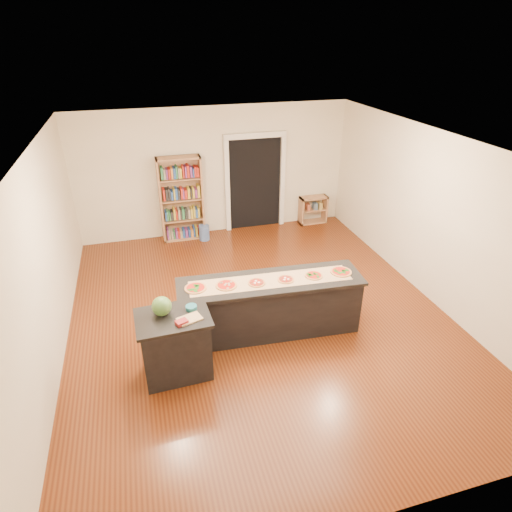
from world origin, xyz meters
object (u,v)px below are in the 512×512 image
object	(u,v)px
kitchen_island	(270,306)
low_shelf	(313,210)
side_counter	(176,345)
watermelon	(162,306)
bookshelf	(181,199)
waste_bin	(204,233)

from	to	relation	value
kitchen_island	low_shelf	size ratio (longest dim) A/B	4.19
side_counter	watermelon	world-z (taller)	watermelon
bookshelf	watermelon	world-z (taller)	bookshelf
side_counter	bookshelf	size ratio (longest dim) A/B	0.51
bookshelf	low_shelf	distance (m)	3.17
waste_bin	bookshelf	bearing A→B (deg)	152.56
side_counter	bookshelf	world-z (taller)	bookshelf
kitchen_island	bookshelf	world-z (taller)	bookshelf
side_counter	bookshelf	distance (m)	4.33
kitchen_island	low_shelf	distance (m)	4.37
kitchen_island	low_shelf	bearing A→B (deg)	62.77
waste_bin	watermelon	size ratio (longest dim) A/B	1.33
bookshelf	waste_bin	world-z (taller)	bookshelf
bookshelf	side_counter	bearing A→B (deg)	-98.53
bookshelf	kitchen_island	bearing A→B (deg)	-77.11
low_shelf	waste_bin	xyz separation A→B (m)	(-2.69, -0.24, -0.16)
side_counter	waste_bin	size ratio (longest dim) A/B	2.80
waste_bin	watermelon	distance (m)	4.23
watermelon	side_counter	bearing A→B (deg)	-36.24
bookshelf	low_shelf	xyz separation A→B (m)	(3.11, 0.02, -0.59)
side_counter	low_shelf	size ratio (longest dim) A/B	1.44
kitchen_island	bookshelf	size ratio (longest dim) A/B	1.49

